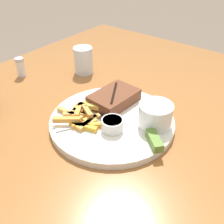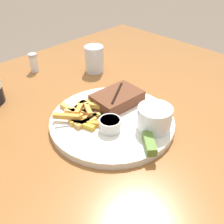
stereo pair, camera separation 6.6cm
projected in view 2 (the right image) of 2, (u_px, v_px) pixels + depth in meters
The scene contains 11 objects.
dining_table at pixel (112, 145), 0.73m from camera, with size 1.29×1.12×0.73m.
dinner_plate at pixel (112, 121), 0.68m from camera, with size 0.32×0.32×0.02m.
steak_portion at pixel (117, 98), 0.72m from camera, with size 0.14×0.10×0.04m.
fries_pile at pixel (82, 114), 0.67m from camera, with size 0.15×0.14×0.02m.
coleslaw_cup at pixel (155, 117), 0.62m from camera, with size 0.08×0.08×0.06m.
dipping_sauce_cup at pixel (110, 124), 0.63m from camera, with size 0.05×0.05×0.03m.
pickle_spear at pixel (149, 143), 0.58m from camera, with size 0.06×0.06×0.02m.
fork_utensil at pixel (79, 123), 0.66m from camera, with size 0.12×0.08×0.00m.
knife_utensil at pixel (104, 108), 0.71m from camera, with size 0.13×0.13×0.01m.
drinking_glass at pixel (94, 59), 0.91m from camera, with size 0.07×0.07×0.09m.
salt_shaker at pixel (34, 63), 0.91m from camera, with size 0.03×0.03×0.07m.
Camera 2 is at (-0.38, -0.38, 1.15)m, focal length 42.00 mm.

